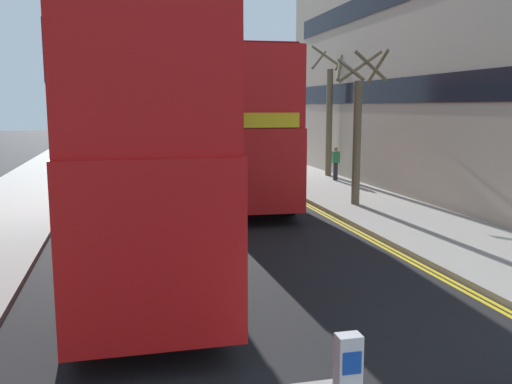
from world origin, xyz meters
name	(u,v)px	position (x,y,z in m)	size (l,w,h in m)	color
sidewalk_right	(393,214)	(6.50, 16.00, 0.07)	(4.00, 80.00, 0.14)	#9E9991
kerb_line_outer	(360,232)	(4.40, 14.00, 0.00)	(0.10, 56.00, 0.01)	yellow
kerb_line_inner	(355,232)	(4.24, 14.00, 0.00)	(0.10, 56.00, 0.01)	yellow
double_decker_bus_away	(139,137)	(-2.02, 11.57, 3.03)	(2.82, 10.81, 5.64)	red
double_decker_bus_oncoming	(239,124)	(2.06, 20.45, 3.03)	(3.17, 10.91, 5.64)	red
pedestrian_far	(336,163)	(7.58, 24.07, 0.99)	(0.34, 0.22, 1.62)	#2D2D38
street_tree_near	(358,126)	(5.89, 17.77, 2.98)	(2.06, 1.99, 5.58)	#6B6047
street_tree_mid	(329,116)	(7.92, 25.97, 3.21)	(1.82, 2.13, 6.53)	#6B6047
townhouse_terrace_right	(511,58)	(13.50, 19.58, 5.70)	(10.08, 28.00, 11.39)	#B2A893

